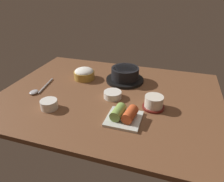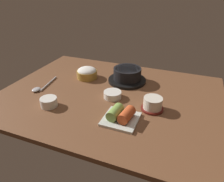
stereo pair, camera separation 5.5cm
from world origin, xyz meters
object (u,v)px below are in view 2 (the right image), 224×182
object	(u,v)px
banchan_cup_center	(113,94)
side_bowl_near	(49,102)
rice_bowl	(87,73)
tea_cup_with_saucer	(153,104)
spoon	(40,87)
kimchi_plate	(121,116)
stone_pot	(127,75)

from	to	relation	value
banchan_cup_center	side_bowl_near	bearing A→B (deg)	-143.70
rice_bowl	banchan_cup_center	xyz separation A→B (cm)	(20.31, -14.47, -1.35)
tea_cup_with_saucer	spoon	world-z (taller)	tea_cup_with_saucer
side_bowl_near	spoon	bearing A→B (deg)	140.06
side_bowl_near	kimchi_plate	bearing A→B (deg)	2.96
tea_cup_with_saucer	banchan_cup_center	xyz separation A→B (cm)	(-18.63, 2.99, -1.11)
kimchi_plate	side_bowl_near	bearing A→B (deg)	-177.04
rice_bowl	kimchi_plate	world-z (taller)	rice_bowl
rice_bowl	tea_cup_with_saucer	distance (cm)	42.67
rice_bowl	kimchi_plate	xyz separation A→B (cm)	(29.39, -29.14, -0.88)
stone_pot	spoon	size ratio (longest dim) A/B	1.07
rice_bowl	side_bowl_near	distance (cm)	30.83
spoon	stone_pot	bearing A→B (deg)	32.15
tea_cup_with_saucer	rice_bowl	bearing A→B (deg)	155.85
stone_pot	side_bowl_near	distance (cm)	41.52
tea_cup_with_saucer	side_bowl_near	xyz separation A→B (cm)	(-40.81, -13.31, -0.68)
stone_pot	rice_bowl	size ratio (longest dim) A/B	1.79
stone_pot	tea_cup_with_saucer	size ratio (longest dim) A/B	2.13
stone_pot	spoon	distance (cm)	43.47
stone_pot	banchan_cup_center	size ratio (longest dim) A/B	2.44
rice_bowl	tea_cup_with_saucer	xyz separation A→B (cm)	(38.93, -17.45, -0.25)
kimchi_plate	rice_bowl	bearing A→B (deg)	135.24
spoon	tea_cup_with_saucer	bearing A→B (deg)	2.09
rice_bowl	tea_cup_with_saucer	world-z (taller)	rice_bowl
banchan_cup_center	kimchi_plate	distance (cm)	17.27
kimchi_plate	spoon	bearing A→B (deg)	167.77
banchan_cup_center	rice_bowl	bearing A→B (deg)	144.53
rice_bowl	kimchi_plate	size ratio (longest dim) A/B	0.84
spoon	side_bowl_near	bearing A→B (deg)	-39.94
spoon	kimchi_plate	bearing A→B (deg)	-12.23
rice_bowl	stone_pot	bearing A→B (deg)	9.71
banchan_cup_center	spoon	world-z (taller)	banchan_cup_center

